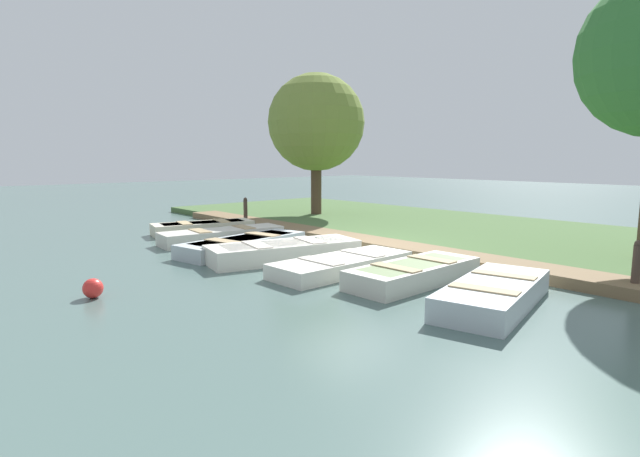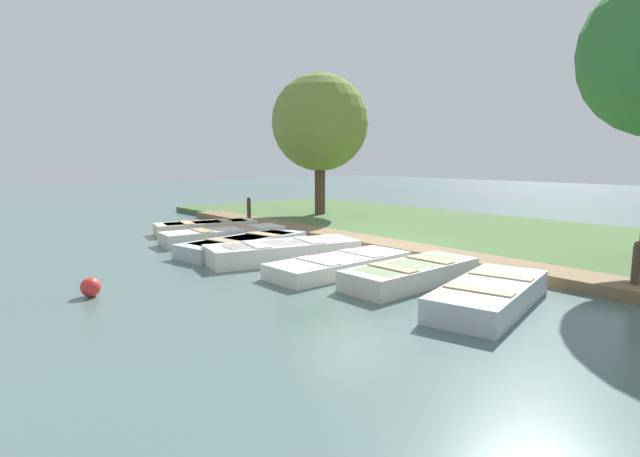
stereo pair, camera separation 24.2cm
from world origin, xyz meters
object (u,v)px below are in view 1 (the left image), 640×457
rowboat_1 (223,235)px  rowboat_0 (203,227)px  rowboat_4 (342,264)px  mooring_post_near (246,211)px  park_tree_far_left (316,123)px  rowboat_2 (244,244)px  buoy (93,288)px  rowboat_6 (494,293)px  mooring_post_far (636,268)px  rowboat_3 (284,251)px  rowboat_5 (414,273)px

rowboat_1 → rowboat_0: bearing=-95.5°
rowboat_4 → mooring_post_near: mooring_post_near is taller
park_tree_far_left → rowboat_0: bearing=4.4°
mooring_post_near → park_tree_far_left: size_ratio=0.18×
rowboat_2 → rowboat_4: rowboat_2 is taller
buoy → rowboat_6: bearing=134.9°
rowboat_0 → mooring_post_far: 11.52m
rowboat_4 → mooring_post_far: size_ratio=3.34×
rowboat_0 → rowboat_3: rowboat_3 is taller
rowboat_6 → buoy: 6.63m
mooring_post_far → buoy: 9.26m
mooring_post_near → rowboat_3: bearing=64.9°
rowboat_4 → rowboat_5: (-0.39, 1.55, 0.03)m
buoy → park_tree_far_left: park_tree_far_left is taller
rowboat_0 → rowboat_2: size_ratio=0.87×
rowboat_0 → mooring_post_near: (-2.15, -0.91, 0.30)m
mooring_post_near → park_tree_far_left: (-2.85, 0.53, 3.15)m
rowboat_4 → rowboat_5: rowboat_5 is taller
rowboat_0 → mooring_post_far: mooring_post_far is taller
rowboat_1 → rowboat_4: rowboat_1 is taller
buoy → rowboat_5: bearing=149.1°
rowboat_6 → rowboat_5: bearing=-110.9°
rowboat_2 → park_tree_far_left: bearing=-156.8°
rowboat_0 → mooring_post_far: (-2.15, 11.31, 0.30)m
rowboat_4 → mooring_post_far: mooring_post_far is taller
rowboat_5 → rowboat_1: bearing=-88.3°
rowboat_2 → rowboat_3: (-0.10, 1.55, 0.03)m
rowboat_6 → mooring_post_far: size_ratio=3.23×
rowboat_1 → rowboat_4: size_ratio=1.10×
rowboat_1 → rowboat_2: size_ratio=0.96×
rowboat_5 → mooring_post_near: size_ratio=3.06×
rowboat_5 → buoy: 5.70m
rowboat_1 → rowboat_2: rowboat_1 is taller
rowboat_1 → rowboat_4: bearing=95.7°
rowboat_1 → rowboat_3: bearing=92.2°
rowboat_1 → park_tree_far_left: size_ratio=0.65×
rowboat_3 → mooring_post_near: (-2.75, -5.87, 0.27)m
rowboat_3 → rowboat_0: bearing=-83.9°
rowboat_0 → mooring_post_near: 2.35m
rowboat_1 → mooring_post_near: mooring_post_near is taller
rowboat_6 → buoy: bearing=-59.1°
rowboat_1 → mooring_post_far: (-2.53, 9.49, 0.29)m
rowboat_0 → rowboat_1: rowboat_1 is taller
rowboat_0 → rowboat_6: bearing=101.4°
buoy → rowboat_2: bearing=-155.5°
mooring_post_near → mooring_post_far: size_ratio=1.00×
rowboat_3 → buoy: size_ratio=10.95×
mooring_post_far → rowboat_3: bearing=-66.6°
buoy → park_tree_far_left: 11.97m
buoy → park_tree_far_left: (-9.92, -5.72, 3.47)m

